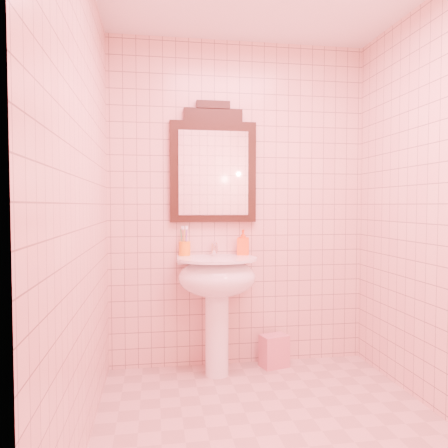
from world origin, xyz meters
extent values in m
plane|color=#C99D91|center=(0.00, 0.00, 0.00)|extent=(2.20, 2.20, 0.00)
cube|color=beige|center=(0.00, 1.10, 1.25)|extent=(2.00, 0.02, 2.50)
cylinder|color=white|center=(-0.21, 0.88, 0.35)|extent=(0.17, 0.17, 0.70)
ellipsoid|color=white|center=(-0.21, 0.86, 0.72)|extent=(0.56, 0.46, 0.28)
cube|color=white|center=(-0.21, 1.03, 0.83)|extent=(0.56, 0.15, 0.05)
cylinder|color=white|center=(-0.21, 0.86, 0.85)|extent=(0.58, 0.58, 0.02)
cylinder|color=white|center=(-0.21, 1.03, 0.91)|extent=(0.04, 0.04, 0.09)
cylinder|color=white|center=(-0.21, 0.97, 0.94)|extent=(0.02, 0.10, 0.02)
cylinder|color=white|center=(-0.21, 0.92, 0.93)|extent=(0.02, 0.02, 0.04)
cube|color=white|center=(-0.21, 1.04, 0.96)|extent=(0.02, 0.07, 0.01)
cube|color=black|center=(-0.21, 1.08, 1.50)|extent=(0.66, 0.05, 0.76)
cube|color=black|center=(-0.21, 1.08, 1.93)|extent=(0.45, 0.05, 0.10)
cube|color=black|center=(-0.21, 1.08, 2.00)|extent=(0.25, 0.05, 0.06)
cube|color=white|center=(-0.21, 1.05, 1.49)|extent=(0.53, 0.01, 0.64)
cylinder|color=orange|center=(-0.43, 1.05, 0.92)|extent=(0.09, 0.09, 0.11)
cylinder|color=silver|center=(-0.41, 1.05, 0.96)|extent=(0.01, 0.01, 0.20)
cylinder|color=#338CD8|center=(-0.42, 1.06, 0.96)|extent=(0.01, 0.01, 0.20)
cylinder|color=#E5334C|center=(-0.44, 1.06, 0.96)|extent=(0.01, 0.01, 0.20)
cylinder|color=#3FBF59|center=(-0.45, 1.05, 0.96)|extent=(0.01, 0.01, 0.20)
cylinder|color=#D8CC4C|center=(-0.44, 1.03, 0.96)|extent=(0.01, 0.01, 0.20)
cylinder|color=purple|center=(-0.42, 1.03, 0.96)|extent=(0.01, 0.01, 0.20)
imported|color=#FA5115|center=(0.01, 1.01, 0.96)|extent=(0.11, 0.11, 0.20)
cube|color=#CA777F|center=(0.25, 0.97, 0.12)|extent=(0.23, 0.18, 0.25)
camera|label=1|loc=(-0.65, -2.23, 1.24)|focal=35.00mm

